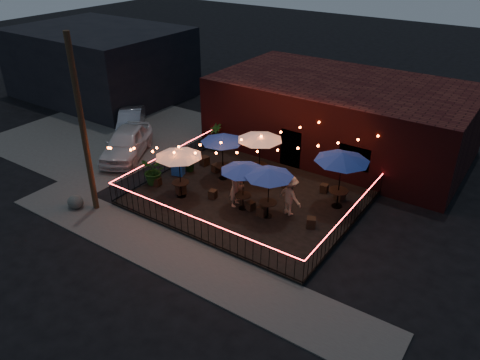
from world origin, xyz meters
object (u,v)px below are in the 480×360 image
(cafe_table_1, at_px, (222,139))
(boulder, at_px, (75,202))
(cafe_table_5, at_px, (342,158))
(cafe_table_2, at_px, (243,168))
(cooler, at_px, (178,167))
(utility_pole, at_px, (83,128))
(cafe_table_0, at_px, (178,154))
(cafe_table_3, at_px, (260,137))
(cafe_table_4, at_px, (269,173))

(cafe_table_1, distance_m, boulder, 7.50)
(cafe_table_1, height_order, cafe_table_5, cafe_table_5)
(cafe_table_2, distance_m, boulder, 7.95)
(cafe_table_1, xyz_separation_m, cooler, (-2.16, -0.99, -1.76))
(boulder, bearing_deg, utility_pole, 33.58)
(cafe_table_5, bearing_deg, boulder, -145.90)
(cafe_table_2, bearing_deg, cafe_table_0, -166.01)
(cafe_table_1, xyz_separation_m, boulder, (-4.04, -5.99, -2.01))
(cafe_table_1, bearing_deg, cafe_table_2, -36.52)
(cafe_table_3, bearing_deg, boulder, -128.33)
(utility_pole, height_order, cafe_table_0, utility_pole)
(utility_pole, relative_size, cafe_table_5, 2.72)
(cafe_table_2, xyz_separation_m, cafe_table_5, (3.47, 2.59, 0.42))
(cafe_table_2, distance_m, cafe_table_5, 4.35)
(cafe_table_2, distance_m, cafe_table_3, 3.03)
(cafe_table_1, bearing_deg, cooler, -155.38)
(cafe_table_1, height_order, cooler, cafe_table_1)
(cafe_table_2, relative_size, cafe_table_5, 0.85)
(boulder, bearing_deg, cafe_table_4, 28.45)
(utility_pole, relative_size, cafe_table_1, 3.08)
(cafe_table_2, height_order, cooler, cafe_table_2)
(utility_pole, bearing_deg, cooler, 76.12)
(cafe_table_0, height_order, boulder, cafe_table_0)
(cafe_table_0, xyz_separation_m, cafe_table_4, (4.33, 0.82, -0.08))
(utility_pole, xyz_separation_m, cafe_table_4, (7.02, 3.71, -1.69))
(utility_pole, relative_size, cafe_table_4, 3.14)
(cafe_table_2, bearing_deg, cooler, 169.75)
(cafe_table_3, relative_size, cafe_table_5, 0.91)
(cafe_table_2, relative_size, boulder, 2.95)
(cafe_table_5, distance_m, boulder, 12.27)
(cafe_table_1, bearing_deg, cafe_table_4, -25.19)
(cafe_table_3, bearing_deg, utility_pole, -126.28)
(boulder, bearing_deg, cooler, 69.35)
(cafe_table_1, bearing_deg, cafe_table_5, 7.36)
(cafe_table_0, height_order, cafe_table_4, cafe_table_0)
(cafe_table_4, relative_size, cafe_table_5, 0.87)
(utility_pole, xyz_separation_m, cafe_table_5, (9.20, 6.24, -1.37))
(utility_pole, xyz_separation_m, cooler, (1.11, 4.48, -3.42))
(cafe_table_0, distance_m, cooler, 2.88)
(utility_pole, distance_m, cafe_table_0, 4.26)
(cafe_table_3, height_order, boulder, cafe_table_3)
(cafe_table_4, relative_size, boulder, 3.02)
(cafe_table_4, xyz_separation_m, cafe_table_5, (2.18, 2.53, 0.33))
(cafe_table_4, height_order, cooler, cafe_table_4)
(cafe_table_2, bearing_deg, boulder, -147.38)
(boulder, bearing_deg, cafe_table_1, 55.98)
(cafe_table_5, distance_m, cooler, 8.53)
(cafe_table_3, distance_m, cooler, 4.59)
(cafe_table_3, distance_m, boulder, 9.21)
(cafe_table_1, xyz_separation_m, cafe_table_2, (2.46, -1.82, -0.13))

